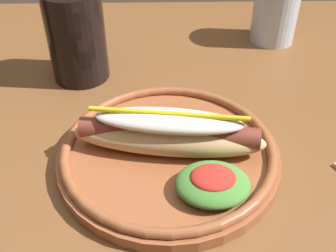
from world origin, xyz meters
name	(u,v)px	position (x,y,z in m)	size (l,w,h in m)	color
dining_table	(134,180)	(0.00, 0.00, 0.65)	(1.48, 0.91, 0.74)	brown
hot_dog_plate	(171,149)	(0.05, -0.06, 0.76)	(0.27, 0.27, 0.08)	#9E5633
water_cup	(276,7)	(0.25, 0.27, 0.80)	(0.08, 0.08, 0.13)	silver
extra_cup	(76,36)	(-0.09, 0.15, 0.81)	(0.09, 0.09, 0.14)	black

